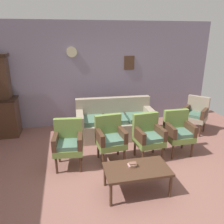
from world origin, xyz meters
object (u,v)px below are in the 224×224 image
(book_stack_on_table, at_px, (132,164))
(armchair_near_cabinet, at_px, (68,142))
(armchair_row_middle, at_px, (148,135))
(armchair_near_couch_end, at_px, (178,131))
(floral_couch, at_px, (115,123))
(wingback_chair_by_fireplace, at_px, (196,113))
(coffee_table, at_px, (137,171))
(armchair_by_doorway, at_px, (110,137))

(book_stack_on_table, bearing_deg, armchair_near_cabinet, 136.47)
(armchair_row_middle, distance_m, armchair_near_couch_end, 0.68)
(floral_couch, height_order, armchair_row_middle, same)
(armchair_near_cabinet, relative_size, armchair_row_middle, 1.00)
(wingback_chair_by_fireplace, xyz_separation_m, coffee_table, (-2.17, -1.90, -0.12))
(armchair_by_doorway, distance_m, wingback_chair_by_fireplace, 2.54)
(book_stack_on_table, bearing_deg, coffee_table, -47.81)
(floral_couch, relative_size, armchair_near_cabinet, 2.09)
(floral_couch, height_order, armchair_near_cabinet, same)
(armchair_near_couch_end, distance_m, wingback_chair_by_fireplace, 1.31)
(floral_couch, bearing_deg, armchair_row_middle, -70.38)
(armchair_by_doorway, xyz_separation_m, book_stack_on_table, (0.15, -0.95, -0.05))
(wingback_chair_by_fireplace, bearing_deg, floral_couch, 174.90)
(armchair_row_middle, bearing_deg, armchair_by_doorway, 174.87)
(wingback_chair_by_fireplace, distance_m, coffee_table, 2.88)
(floral_couch, height_order, coffee_table, floral_couch)
(armchair_near_cabinet, xyz_separation_m, armchair_row_middle, (1.54, -0.02, 0.00))
(coffee_table, bearing_deg, armchair_by_doorway, 101.77)
(wingback_chair_by_fireplace, relative_size, coffee_table, 0.90)
(armchair_near_cabinet, height_order, wingback_chair_by_fireplace, same)
(floral_couch, distance_m, wingback_chair_by_fireplace, 2.05)
(floral_couch, xyz_separation_m, armchair_by_doorway, (-0.34, -1.07, 0.17))
(floral_couch, distance_m, armchair_row_middle, 1.22)
(armchair_near_couch_end, relative_size, coffee_table, 0.90)
(armchair_near_cabinet, xyz_separation_m, armchair_by_doorway, (0.80, 0.04, 0.00))
(wingback_chair_by_fireplace, distance_m, book_stack_on_table, 2.89)
(book_stack_on_table, bearing_deg, wingback_chair_by_fireplace, 39.55)
(floral_couch, bearing_deg, armchair_near_cabinet, -135.52)
(armchair_row_middle, bearing_deg, floral_couch, 109.62)
(armchair_near_cabinet, xyz_separation_m, coffee_table, (1.01, -0.97, -0.12))
(floral_couch, xyz_separation_m, armchair_near_couch_end, (1.08, -1.08, 0.17))
(armchair_by_doorway, bearing_deg, book_stack_on_table, -80.83)
(floral_couch, bearing_deg, armchair_by_doorway, -107.64)
(floral_couch, relative_size, book_stack_on_table, 14.92)
(armchair_near_cabinet, height_order, armchair_row_middle, same)
(armchair_by_doorway, relative_size, armchair_near_couch_end, 1.00)
(armchair_near_couch_end, bearing_deg, armchair_row_middle, -174.97)
(armchair_near_cabinet, relative_size, wingback_chair_by_fireplace, 1.00)
(armchair_row_middle, height_order, coffee_table, armchair_row_middle)
(coffee_table, bearing_deg, wingback_chair_by_fireplace, 41.25)
(floral_couch, height_order, book_stack_on_table, floral_couch)
(floral_couch, xyz_separation_m, wingback_chair_by_fireplace, (2.04, -0.18, 0.17))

